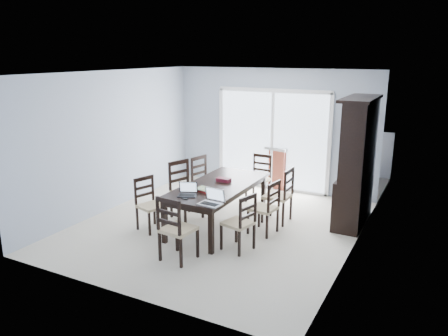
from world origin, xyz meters
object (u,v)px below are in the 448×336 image
at_px(cell_phone, 185,199).
at_px(chair_left_near, 148,198).
at_px(chair_end_near, 174,222).
at_px(chair_left_far, 203,176).
at_px(chair_right_far, 283,190).
at_px(chair_left_mid, 183,183).
at_px(laptop_dark, 187,193).
at_px(hot_tub, 270,158).
at_px(chair_end_far, 260,173).
at_px(game_box, 224,180).
at_px(laptop_silver, 210,201).
at_px(chair_right_mid, 268,202).
at_px(dining_table, 218,189).
at_px(china_hutch, 357,164).
at_px(chair_right_near, 243,217).

bearing_deg(cell_phone, chair_left_near, 165.22).
relative_size(chair_end_near, cell_phone, 11.27).
distance_m(chair_left_far, chair_end_near, 2.46).
distance_m(chair_left_far, cell_phone, 1.89).
bearing_deg(chair_right_far, chair_end_near, 159.77).
xyz_separation_m(chair_left_mid, laptop_dark, (0.65, -0.88, 0.17)).
relative_size(chair_left_far, hot_tub, 0.54).
distance_m(chair_left_mid, chair_end_far, 1.75).
height_order(chair_end_near, laptop_dark, chair_end_near).
bearing_deg(chair_left_far, game_box, 64.35).
height_order(chair_right_far, laptop_silver, chair_right_far).
bearing_deg(chair_right_mid, chair_left_near, 118.13).
height_order(chair_left_near, chair_right_mid, chair_right_mid).
distance_m(dining_table, china_hutch, 2.41).
bearing_deg(chair_end_far, chair_right_far, 130.71).
bearing_deg(chair_right_near, hot_tub, 29.89).
xyz_separation_m(dining_table, laptop_silver, (0.38, -0.95, 0.13)).
bearing_deg(game_box, chair_right_far, 27.96).
xyz_separation_m(chair_left_near, chair_right_near, (1.78, -0.06, 0.00)).
distance_m(chair_end_far, laptop_silver, 2.63).
relative_size(chair_left_near, chair_right_far, 0.91).
bearing_deg(hot_tub, dining_table, -83.64).
xyz_separation_m(chair_right_near, chair_right_mid, (0.10, 0.77, 0.01)).
xyz_separation_m(cell_phone, hot_tub, (-0.28, 4.22, -0.29)).
bearing_deg(hot_tub, cell_phone, -86.20).
relative_size(chair_left_far, laptop_silver, 3.16).
distance_m(china_hutch, game_box, 2.30).
bearing_deg(laptop_dark, china_hutch, 20.48).
bearing_deg(chair_right_far, china_hutch, -61.83).
height_order(chair_right_mid, chair_right_far, chair_right_far).
distance_m(chair_right_mid, cell_phone, 1.39).
xyz_separation_m(china_hutch, chair_right_mid, (-1.14, -1.18, -0.52)).
bearing_deg(chair_left_near, cell_phone, 91.20).
bearing_deg(hot_tub, chair_end_near, -84.62).
relative_size(chair_end_far, laptop_dark, 3.10).
xyz_separation_m(chair_left_far, laptop_silver, (1.17, -1.79, 0.22)).
xyz_separation_m(chair_left_mid, chair_end_far, (0.87, 1.52, -0.06)).
bearing_deg(chair_right_mid, chair_end_near, 159.86).
relative_size(chair_right_far, chair_end_near, 1.00).
relative_size(chair_right_near, cell_phone, 10.32).
relative_size(china_hutch, chair_left_far, 1.98).
bearing_deg(chair_end_near, chair_left_mid, 124.36).
bearing_deg(hot_tub, chair_right_far, -64.13).
xyz_separation_m(china_hutch, laptop_dark, (-2.16, -2.01, -0.27)).
relative_size(chair_right_near, game_box, 4.22).
bearing_deg(laptop_silver, chair_right_far, 77.02).
distance_m(china_hutch, chair_left_near, 3.60).
distance_m(cell_phone, game_box, 1.11).
distance_m(dining_table, chair_end_near, 1.47).
relative_size(dining_table, hot_tub, 1.06).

